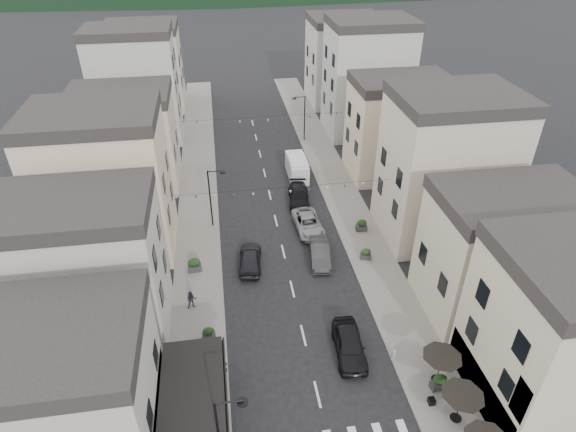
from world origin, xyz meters
name	(u,v)px	position (x,y,z in m)	size (l,w,h in m)	color
sidewalk_left	(198,195)	(-7.50, 32.00, 0.06)	(4.00, 76.00, 0.12)	slate
sidewalk_right	(336,184)	(7.50, 32.00, 0.06)	(4.00, 76.00, 0.12)	slate
boutique_building	(37,401)	(-15.50, 5.00, 4.00)	(12.00, 8.00, 8.00)	#BDB8AD
bistro_building	(572,336)	(14.50, 4.00, 5.00)	(10.00, 8.00, 10.00)	beige
boutique_awning	(197,391)	(-7.25, 5.00, 3.11)	(3.77, 7.50, 3.28)	black
buildings_row_left	(127,124)	(-14.50, 37.75, 6.12)	(10.20, 54.16, 14.00)	#BDB8AD
buildings_row_right	(390,111)	(14.50, 36.59, 6.32)	(10.20, 54.16, 14.50)	beige
cafe_terrace	(462,398)	(7.70, 2.80, 2.36)	(2.50, 8.10, 2.53)	black
streetlamp_left_near	(224,430)	(-5.82, 2.00, 3.70)	(1.70, 0.56, 6.00)	black
streetlamp_left_far	(213,193)	(-5.82, 26.00, 3.70)	(1.70, 0.56, 6.00)	black
streetlamp_right_far	(302,114)	(5.82, 44.00, 3.70)	(1.70, 0.56, 6.00)	black
bollards	(319,397)	(0.00, 5.50, 0.42)	(11.66, 10.26, 0.60)	gray
bunting_near	(281,191)	(0.00, 22.00, 5.65)	(19.00, 0.28, 0.62)	black
bunting_far	(261,120)	(0.00, 38.00, 5.65)	(19.00, 0.28, 0.62)	black
parked_car_a	(349,345)	(2.80, 8.95, 0.82)	(1.95, 4.84, 1.65)	black
parked_car_b	(320,253)	(2.95, 19.31, 0.75)	(1.59, 4.57, 1.51)	#2E2E30
parked_car_c	(308,224)	(2.80, 23.97, 0.73)	(2.41, 5.22, 1.45)	gray
parked_car_d	(299,196)	(2.80, 29.12, 0.73)	(2.05, 5.03, 1.46)	black
parked_car_e	(250,259)	(-3.07, 19.45, 0.78)	(1.85, 4.60, 1.57)	black
delivery_van	(297,167)	(3.55, 34.61, 1.18)	(2.03, 5.03, 2.40)	silver
pedestrian_a	(223,367)	(-5.80, 8.26, 0.94)	(0.60, 0.39, 1.65)	black
pedestrian_b	(191,300)	(-7.90, 14.99, 0.89)	(0.74, 0.58, 1.53)	#251F2A
planter_la	(209,333)	(-6.70, 11.65, 0.61)	(0.95, 0.57, 1.02)	#2F2F31
planter_lb	(194,265)	(-7.74, 19.40, 0.73)	(1.18, 0.73, 1.26)	#313134
planter_ra	(439,382)	(7.70, 5.23, 0.69)	(1.10, 0.68, 1.18)	#303032
planter_rb	(366,254)	(6.89, 18.79, 0.63)	(1.05, 0.78, 1.05)	#2B2B2E
planter_rc	(362,225)	(7.73, 23.00, 0.69)	(1.10, 0.67, 1.18)	#313234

